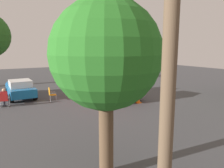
{
  "coord_description": "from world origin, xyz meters",
  "views": [
    {
      "loc": [
        -8.67,
        -14.53,
        3.96
      ],
      "look_at": [
        -0.29,
        -0.32,
        1.12
      ],
      "focal_mm": 33.54,
      "sensor_mm": 36.0,
      "label": 1
    }
  ],
  "objects_px": {
    "vintage_fire_truck": "(110,83)",
    "oak_tree_left": "(106,56)",
    "utility_pole": "(170,53)",
    "lawn_chair_near_truck": "(4,99)",
    "spectator_seated": "(5,97)",
    "classic_hot_rod": "(20,88)",
    "traffic_cone": "(138,99)",
    "lawn_chair_by_car": "(51,93)"
  },
  "relations": [
    {
      "from": "vintage_fire_truck",
      "to": "lawn_chair_by_car",
      "type": "relative_size",
      "value": 6.19
    },
    {
      "from": "spectator_seated",
      "to": "utility_pole",
      "type": "bearing_deg",
      "value": -81.69
    },
    {
      "from": "utility_pole",
      "to": "spectator_seated",
      "type": "bearing_deg",
      "value": 98.31
    },
    {
      "from": "vintage_fire_truck",
      "to": "utility_pole",
      "type": "bearing_deg",
      "value": -115.56
    },
    {
      "from": "lawn_chair_by_car",
      "to": "spectator_seated",
      "type": "relative_size",
      "value": 0.79
    },
    {
      "from": "oak_tree_left",
      "to": "lawn_chair_near_truck",
      "type": "bearing_deg",
      "value": 102.41
    },
    {
      "from": "utility_pole",
      "to": "traffic_cone",
      "type": "bearing_deg",
      "value": 54.71
    },
    {
      "from": "lawn_chair_by_car",
      "to": "traffic_cone",
      "type": "xyz_separation_m",
      "value": [
        5.32,
        -3.83,
        -0.28
      ]
    },
    {
      "from": "spectator_seated",
      "to": "classic_hot_rod",
      "type": "bearing_deg",
      "value": 62.37
    },
    {
      "from": "lawn_chair_by_car",
      "to": "utility_pole",
      "type": "relative_size",
      "value": 0.14
    },
    {
      "from": "lawn_chair_near_truck",
      "to": "spectator_seated",
      "type": "bearing_deg",
      "value": 74.45
    },
    {
      "from": "lawn_chair_by_car",
      "to": "utility_pole",
      "type": "xyz_separation_m",
      "value": [
        -1.24,
        -13.09,
        3.29
      ]
    },
    {
      "from": "vintage_fire_truck",
      "to": "oak_tree_left",
      "type": "bearing_deg",
      "value": -120.57
    },
    {
      "from": "vintage_fire_truck",
      "to": "lawn_chair_near_truck",
      "type": "relative_size",
      "value": 6.19
    },
    {
      "from": "oak_tree_left",
      "to": "traffic_cone",
      "type": "height_order",
      "value": "oak_tree_left"
    },
    {
      "from": "vintage_fire_truck",
      "to": "spectator_seated",
      "type": "xyz_separation_m",
      "value": [
        -7.58,
        1.16,
        -0.5
      ]
    },
    {
      "from": "classic_hot_rod",
      "to": "lawn_chair_by_car",
      "type": "relative_size",
      "value": 4.3
    },
    {
      "from": "classic_hot_rod",
      "to": "spectator_seated",
      "type": "xyz_separation_m",
      "value": [
        -1.28,
        -2.45,
        -0.05
      ]
    },
    {
      "from": "lawn_chair_near_truck",
      "to": "utility_pole",
      "type": "height_order",
      "value": "utility_pole"
    },
    {
      "from": "classic_hot_rod",
      "to": "utility_pole",
      "type": "distance_m",
      "value": 15.81
    },
    {
      "from": "lawn_chair_near_truck",
      "to": "oak_tree_left",
      "type": "relative_size",
      "value": 0.19
    },
    {
      "from": "classic_hot_rod",
      "to": "traffic_cone",
      "type": "height_order",
      "value": "classic_hot_rod"
    },
    {
      "from": "vintage_fire_truck",
      "to": "lawn_chair_near_truck",
      "type": "height_order",
      "value": "vintage_fire_truck"
    },
    {
      "from": "utility_pole",
      "to": "vintage_fire_truck",
      "type": "bearing_deg",
      "value": 64.44
    },
    {
      "from": "vintage_fire_truck",
      "to": "traffic_cone",
      "type": "relative_size",
      "value": 9.95
    },
    {
      "from": "lawn_chair_by_car",
      "to": "classic_hot_rod",
      "type": "bearing_deg",
      "value": 127.75
    },
    {
      "from": "utility_pole",
      "to": "traffic_cone",
      "type": "xyz_separation_m",
      "value": [
        6.55,
        9.26,
        -3.57
      ]
    },
    {
      "from": "lawn_chair_by_car",
      "to": "utility_pole",
      "type": "height_order",
      "value": "utility_pole"
    },
    {
      "from": "vintage_fire_truck",
      "to": "oak_tree_left",
      "type": "relative_size",
      "value": 1.17
    },
    {
      "from": "vintage_fire_truck",
      "to": "lawn_chair_near_truck",
      "type": "bearing_deg",
      "value": 172.31
    },
    {
      "from": "lawn_chair_near_truck",
      "to": "vintage_fire_truck",
      "type": "bearing_deg",
      "value": -7.69
    },
    {
      "from": "vintage_fire_truck",
      "to": "spectator_seated",
      "type": "height_order",
      "value": "vintage_fire_truck"
    },
    {
      "from": "classic_hot_rod",
      "to": "lawn_chair_by_car",
      "type": "distance_m",
      "value": 3.04
    },
    {
      "from": "classic_hot_rod",
      "to": "lawn_chair_near_truck",
      "type": "height_order",
      "value": "classic_hot_rod"
    },
    {
      "from": "traffic_cone",
      "to": "vintage_fire_truck",
      "type": "bearing_deg",
      "value": 108.44
    },
    {
      "from": "vintage_fire_truck",
      "to": "lawn_chair_by_car",
      "type": "xyz_separation_m",
      "value": [
        -4.44,
        1.21,
        -0.61
      ]
    },
    {
      "from": "vintage_fire_truck",
      "to": "classic_hot_rod",
      "type": "xyz_separation_m",
      "value": [
        -6.3,
        3.61,
        -0.45
      ]
    },
    {
      "from": "vintage_fire_truck",
      "to": "traffic_cone",
      "type": "height_order",
      "value": "vintage_fire_truck"
    },
    {
      "from": "spectator_seated",
      "to": "utility_pole",
      "type": "distance_m",
      "value": 13.55
    },
    {
      "from": "spectator_seated",
      "to": "traffic_cone",
      "type": "height_order",
      "value": "spectator_seated"
    },
    {
      "from": "vintage_fire_truck",
      "to": "utility_pole",
      "type": "distance_m",
      "value": 13.44
    },
    {
      "from": "classic_hot_rod",
      "to": "utility_pole",
      "type": "relative_size",
      "value": 0.59
    }
  ]
}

